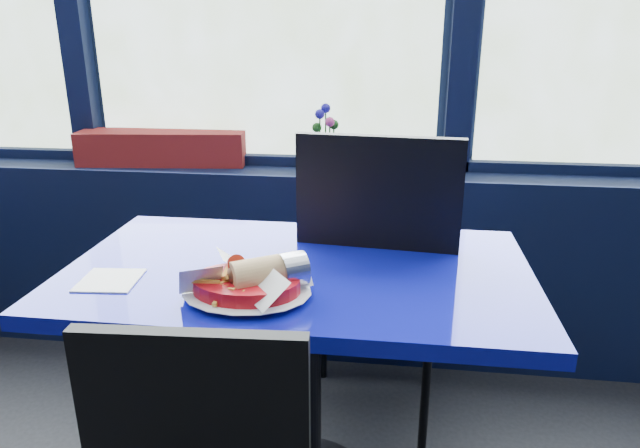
{
  "coord_description": "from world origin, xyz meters",
  "views": [
    {
      "loc": [
        0.54,
        0.65,
        1.34
      ],
      "look_at": [
        0.36,
        1.98,
        0.88
      ],
      "focal_mm": 32.0,
      "sensor_mm": 36.0,
      "label": 1
    }
  ],
  "objects": [
    {
      "name": "near_table",
      "position": [
        0.3,
        2.0,
        0.57
      ],
      "size": [
        1.2,
        0.7,
        0.75
      ],
      "color": "black",
      "rests_on": "ground"
    },
    {
      "name": "ketchup_bottle",
      "position": [
        0.36,
        2.22,
        0.86
      ],
      "size": [
        0.07,
        0.07,
        0.26
      ],
      "color": "#B00B14",
      "rests_on": "near_table"
    },
    {
      "name": "window_sill",
      "position": [
        0.0,
        2.87,
        0.4
      ],
      "size": [
        5.0,
        0.26,
        0.8
      ],
      "primitive_type": "cube",
      "color": "black",
      "rests_on": "ground"
    },
    {
      "name": "food_basket",
      "position": [
        0.22,
        1.81,
        0.79
      ],
      "size": [
        0.29,
        0.28,
        0.1
      ],
      "rotation": [
        0.0,
        0.0,
        0.13
      ],
      "color": "#B00B14",
      "rests_on": "near_table"
    },
    {
      "name": "chair_near_back",
      "position": [
        0.48,
        2.31,
        0.61
      ],
      "size": [
        0.52,
        0.53,
        1.07
      ],
      "rotation": [
        0.0,
        0.0,
        3.05
      ],
      "color": "black",
      "rests_on": "ground"
    },
    {
      "name": "flower_vase",
      "position": [
        0.26,
        2.88,
        0.88
      ],
      "size": [
        0.16,
        0.17,
        0.26
      ],
      "rotation": [
        0.0,
        0.0,
        -0.34
      ],
      "color": "silver",
      "rests_on": "window_sill"
    },
    {
      "name": "planter_box",
      "position": [
        -0.42,
        2.9,
        0.87
      ],
      "size": [
        0.7,
        0.24,
        0.14
      ],
      "primitive_type": "cube",
      "rotation": [
        0.0,
        0.0,
        0.11
      ],
      "color": "maroon",
      "rests_on": "window_sill"
    },
    {
      "name": "napkin",
      "position": [
        -0.15,
        1.85,
        0.75
      ],
      "size": [
        0.15,
        0.15,
        0.0
      ],
      "primitive_type": "cube",
      "rotation": [
        0.0,
        0.0,
        0.09
      ],
      "color": "white",
      "rests_on": "near_table"
    },
    {
      "name": "soda_cup",
      "position": [
        0.55,
        2.21,
        0.82
      ],
      "size": [
        0.08,
        0.08,
        0.28
      ],
      "rotation": [
        0.0,
        0.0,
        -0.34
      ],
      "color": "navy",
      "rests_on": "near_table"
    }
  ]
}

